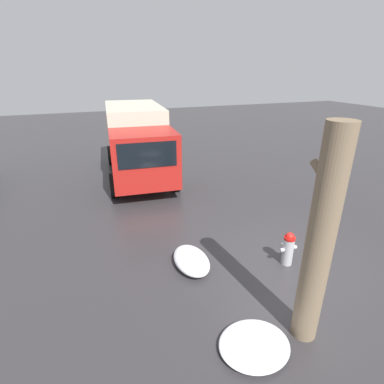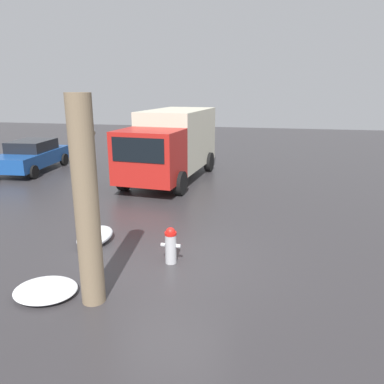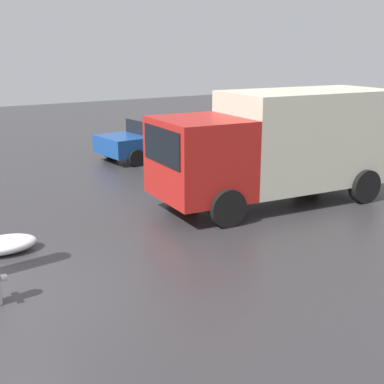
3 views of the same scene
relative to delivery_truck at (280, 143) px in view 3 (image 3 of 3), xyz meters
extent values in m
cylinder|color=#B7B7BC|center=(-7.69, -2.04, -1.16)|extent=(0.10, 0.11, 0.11)
cube|color=red|center=(-2.39, 0.22, -0.17)|extent=(2.19, 2.48, 1.93)
cube|color=black|center=(-3.39, 0.31, 0.21)|extent=(0.20, 1.94, 0.85)
cube|color=beige|center=(0.84, -0.08, 0.10)|extent=(4.68, 2.70, 2.47)
cylinder|color=black|center=(-2.39, -0.94, -1.14)|extent=(0.92, 0.36, 0.90)
cylinder|color=black|center=(-2.19, 1.36, -1.14)|extent=(0.92, 0.36, 0.90)
cylinder|color=black|center=(1.85, -1.33, -1.14)|extent=(0.92, 0.36, 0.90)
cylinder|color=black|center=(2.06, 0.97, -1.14)|extent=(0.92, 0.36, 0.90)
cube|color=#194793|center=(0.16, 6.97, -0.97)|extent=(4.48, 2.20, 0.64)
cube|color=black|center=(0.37, 6.99, -0.40)|extent=(2.21, 1.80, 0.50)
cylinder|color=black|center=(-1.24, 5.93, -1.29)|extent=(0.61, 0.25, 0.60)
cylinder|color=black|center=(-1.39, 7.79, -1.29)|extent=(0.61, 0.25, 0.60)
cylinder|color=black|center=(1.70, 6.16, -1.29)|extent=(0.61, 0.25, 0.60)
cylinder|color=black|center=(1.56, 8.02, -1.29)|extent=(0.61, 0.25, 0.60)
ellipsoid|color=white|center=(-7.14, 0.18, -1.42)|extent=(1.31, 0.79, 0.34)
camera|label=1|loc=(-12.76, 2.29, 2.86)|focal=28.00mm
camera|label=2|loc=(-15.43, -4.10, 2.30)|focal=35.00mm
camera|label=3|loc=(-9.42, -10.39, 2.46)|focal=50.00mm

